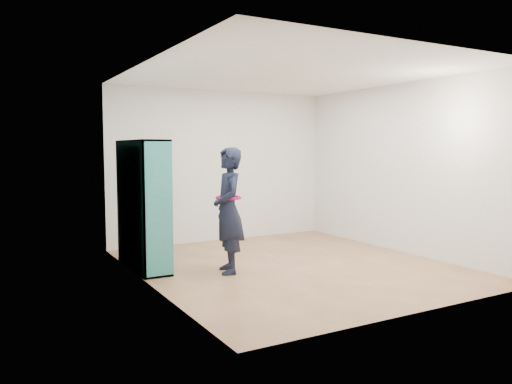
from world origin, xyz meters
TOP-DOWN VIEW (x-y plane):
  - floor at (0.00, 0.00)m, footprint 4.50×4.50m
  - ceiling at (0.00, 0.00)m, footprint 4.50×4.50m
  - wall_left at (-2.00, 0.00)m, footprint 0.02×4.50m
  - wall_right at (2.00, 0.00)m, footprint 0.02×4.50m
  - wall_back at (0.00, 2.25)m, footprint 4.00×0.02m
  - wall_front at (0.00, -2.25)m, footprint 4.00×0.02m
  - bookshelf at (-1.83, 0.89)m, footprint 0.38×1.29m
  - person at (-0.92, 0.10)m, footprint 0.53×0.67m
  - smartphone at (-1.03, 0.21)m, footprint 0.01×0.11m

SIDE VIEW (x-z plane):
  - floor at x=0.00m, z-range 0.00..0.00m
  - person at x=-0.92m, z-range 0.00..1.63m
  - bookshelf at x=-1.83m, z-range -0.01..1.71m
  - smartphone at x=-1.03m, z-range 0.85..0.99m
  - wall_left at x=-2.00m, z-range 0.00..2.60m
  - wall_right at x=2.00m, z-range 0.00..2.60m
  - wall_back at x=0.00m, z-range 0.00..2.60m
  - wall_front at x=0.00m, z-range 0.00..2.60m
  - ceiling at x=0.00m, z-range 2.60..2.60m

